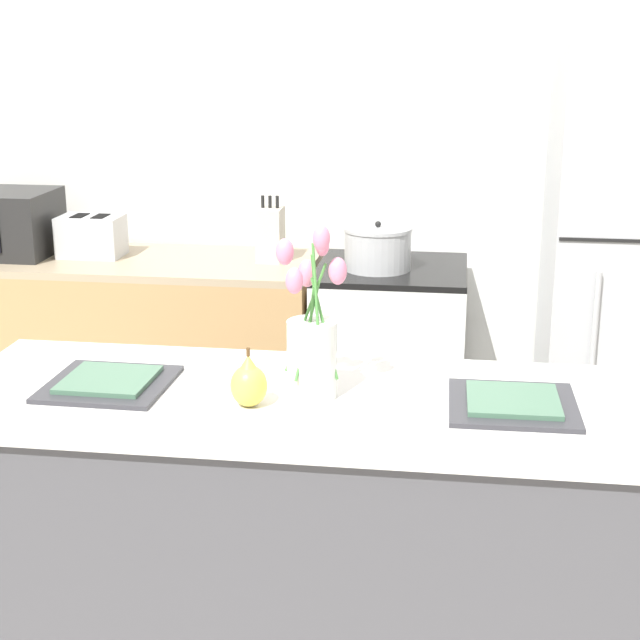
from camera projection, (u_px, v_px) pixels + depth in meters
The scene contains 12 objects.
back_wall at pixel (378, 142), 4.21m from camera, with size 5.20×0.08×2.70m.
kitchen_island at pixel (306, 563), 2.56m from camera, with size 1.80×0.66×0.94m.
back_counter at pixel (121, 359), 4.23m from camera, with size 1.68×0.60×0.90m.
stove_range at pixel (390, 372), 4.07m from camera, with size 0.60×0.61×0.90m.
refrigerator at pixel (635, 278), 3.82m from camera, with size 0.68×0.67×1.76m.
flower_vase at pixel (312, 342), 2.37m from camera, with size 0.17×0.15×0.44m.
pear_figurine at pixel (249, 383), 2.34m from camera, with size 0.09×0.09×0.15m.
plate_setting_left at pixel (109, 382), 2.48m from camera, with size 0.31×0.31×0.02m.
plate_setting_right at pixel (513, 403), 2.34m from camera, with size 0.31×0.31×0.02m.
toaster at pixel (91, 236), 4.10m from camera, with size 0.28×0.18×0.17m.
cooking_pot at pixel (378, 248), 3.88m from camera, with size 0.27×0.27×0.19m.
knife_block at pixel (270, 234), 4.01m from camera, with size 0.10×0.14×0.27m.
Camera 1 is at (0.36, -2.24, 1.81)m, focal length 55.00 mm.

